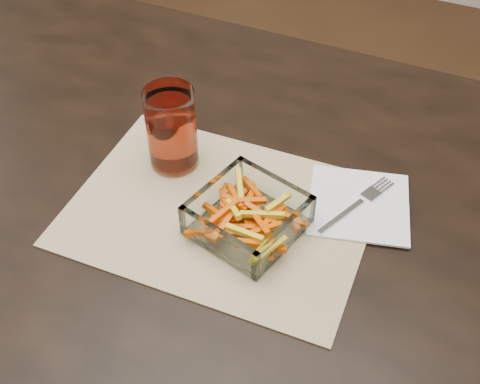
% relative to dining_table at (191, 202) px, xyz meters
% --- Properties ---
extents(dining_table, '(1.60, 0.90, 0.75)m').
position_rel_dining_table_xyz_m(dining_table, '(0.00, 0.00, 0.00)').
color(dining_table, black).
rests_on(dining_table, ground).
extents(placemat, '(0.46, 0.35, 0.00)m').
position_rel_dining_table_xyz_m(placemat, '(0.09, -0.07, 0.09)').
color(placemat, tan).
rests_on(placemat, dining_table).
extents(glass_bowl, '(0.17, 0.17, 0.06)m').
position_rel_dining_table_xyz_m(glass_bowl, '(0.15, -0.09, 0.11)').
color(glass_bowl, white).
rests_on(glass_bowl, placemat).
extents(tumbler, '(0.08, 0.08, 0.14)m').
position_rel_dining_table_xyz_m(tumbler, '(-0.02, -0.00, 0.16)').
color(tumbler, white).
rests_on(tumbler, placemat).
extents(napkin, '(0.19, 0.19, 0.00)m').
position_rel_dining_table_xyz_m(napkin, '(0.29, 0.03, 0.09)').
color(napkin, white).
rests_on(napkin, placemat).
extents(fork, '(0.08, 0.16, 0.00)m').
position_rel_dining_table_xyz_m(fork, '(0.29, 0.02, 0.10)').
color(fork, silver).
rests_on(fork, napkin).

